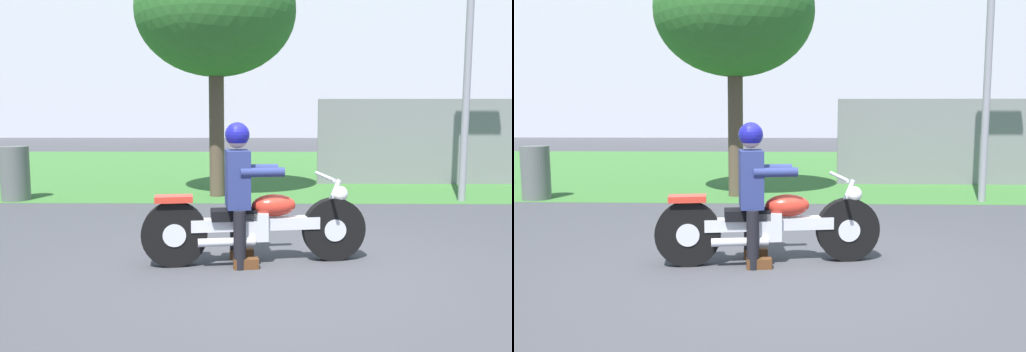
# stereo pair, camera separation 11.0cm
# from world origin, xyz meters

# --- Properties ---
(ground) EXTENTS (120.00, 120.00, 0.00)m
(ground) POSITION_xyz_m (0.00, 0.00, 0.00)
(ground) COLOR #424247
(grass_verge) EXTENTS (60.00, 12.00, 0.01)m
(grass_verge) POSITION_xyz_m (0.00, 9.84, 0.00)
(grass_verge) COLOR #3D7533
(grass_verge) RESTS_ON ground
(stadium_facade) EXTENTS (49.65, 8.00, 15.70)m
(stadium_facade) POSITION_xyz_m (-2.52, 32.38, 7.85)
(stadium_facade) COLOR silver
(stadium_facade) RESTS_ON ground
(motorcycle_lead) EXTENTS (2.22, 0.70, 0.88)m
(motorcycle_lead) POSITION_xyz_m (-0.25, 0.41, 0.39)
(motorcycle_lead) COLOR black
(motorcycle_lead) RESTS_ON ground
(rider_lead) EXTENTS (0.60, 0.52, 1.40)m
(rider_lead) POSITION_xyz_m (-0.41, 0.38, 0.82)
(rider_lead) COLOR black
(rider_lead) RESTS_ON ground
(tree_roadside) EXTENTS (2.81, 2.81, 4.39)m
(tree_roadside) POSITION_xyz_m (-1.01, 4.66, 3.24)
(tree_roadside) COLOR brown
(tree_roadside) RESTS_ON ground
(streetlight_pole) EXTENTS (0.96, 0.20, 5.09)m
(streetlight_pole) POSITION_xyz_m (3.35, 4.16, 3.23)
(streetlight_pole) COLOR gray
(streetlight_pole) RESTS_ON ground
(trash_can) EXTENTS (0.48, 0.48, 0.93)m
(trash_can) POSITION_xyz_m (-4.45, 4.16, 0.47)
(trash_can) COLOR #595E5B
(trash_can) RESTS_ON ground
(fence_segment) EXTENTS (7.00, 0.06, 1.80)m
(fence_segment) POSITION_xyz_m (4.48, 6.35, 0.90)
(fence_segment) COLOR slate
(fence_segment) RESTS_ON ground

